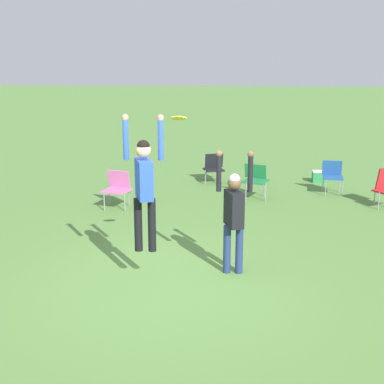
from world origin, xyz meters
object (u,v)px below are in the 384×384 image
(frisbee, at_px, (179,118))
(camping_chair_1, at_px, (256,178))
(camping_chair_2, at_px, (333,174))
(camping_chair_0, at_px, (117,186))
(cooler_box, at_px, (320,176))
(camping_chair_4, at_px, (214,166))
(person_jumping, at_px, (144,181))
(person_defending, at_px, (234,210))

(frisbee, height_order, camping_chair_1, frisbee)
(camping_chair_2, bearing_deg, frisbee, 66.26)
(camping_chair_0, distance_m, camping_chair_2, 5.42)
(cooler_box, bearing_deg, camping_chair_4, -175.17)
(frisbee, distance_m, camping_chair_1, 5.41)
(person_jumping, distance_m, camping_chair_1, 5.68)
(frisbee, distance_m, camping_chair_2, 6.70)
(frisbee, relative_size, camping_chair_0, 0.29)
(camping_chair_0, distance_m, camping_chair_1, 3.37)
(person_defending, relative_size, camping_chair_1, 2.44)
(frisbee, xyz_separation_m, cooler_box, (3.18, 6.75, -2.31))
(person_jumping, xyz_separation_m, camping_chair_1, (1.81, 5.27, -1.09))
(frisbee, relative_size, cooler_box, 0.60)
(camping_chair_4, bearing_deg, cooler_box, 167.13)
(camping_chair_2, relative_size, camping_chair_4, 1.06)
(camping_chair_4, bearing_deg, person_defending, 77.64)
(camping_chair_0, xyz_separation_m, camping_chair_4, (2.09, 2.75, -0.04))
(camping_chair_4, xyz_separation_m, cooler_box, (2.93, 0.25, -0.29))
(camping_chair_0, relative_size, camping_chair_2, 1.01)
(camping_chair_0, bearing_deg, camping_chair_1, -144.95)
(person_jumping, distance_m, frisbee, 1.07)
(camping_chair_0, xyz_separation_m, camping_chair_1, (3.18, 1.10, 0.01))
(camping_chair_0, bearing_deg, camping_chair_2, -145.44)
(person_jumping, relative_size, camping_chair_2, 2.51)
(person_jumping, distance_m, camping_chair_0, 4.52)
(person_defending, xyz_separation_m, camping_chair_4, (-0.60, 6.44, -0.59))
(frisbee, bearing_deg, camping_chair_2, 59.04)
(cooler_box, bearing_deg, camping_chair_2, -84.64)
(camping_chair_0, relative_size, camping_chair_1, 1.02)
(person_defending, height_order, camping_chair_4, person_defending)
(camping_chair_1, bearing_deg, frisbee, 96.28)
(camping_chair_2, xyz_separation_m, cooler_box, (-0.12, 1.26, -0.34))
(frisbee, distance_m, camping_chair_4, 6.81)
(person_jumping, relative_size, camping_chair_1, 2.55)
(camping_chair_1, distance_m, camping_chair_2, 2.05)
(person_defending, distance_m, camping_chair_2, 5.98)
(person_defending, height_order, camping_chair_0, person_defending)
(camping_chair_2, distance_m, cooler_box, 1.31)
(camping_chair_4, bearing_deg, camping_chair_1, 105.97)
(person_defending, bearing_deg, camping_chair_0, -163.68)
(person_jumping, height_order, cooler_box, person_jumping)
(camping_chair_1, distance_m, cooler_box, 2.66)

